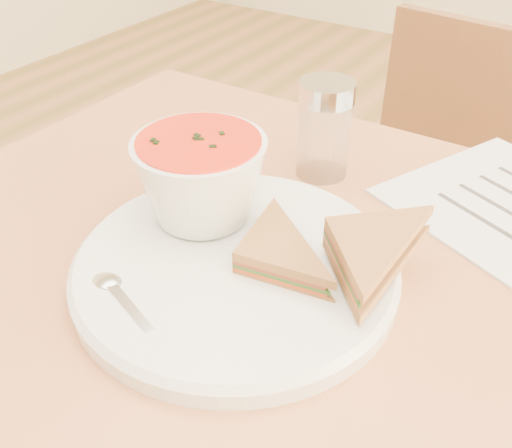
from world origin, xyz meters
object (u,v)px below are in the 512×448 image
Objects in this scene: plate at (235,268)px; soup_bowl at (201,183)px; chair_far at (407,256)px; condiment_shaker at (324,129)px.

plate is 2.35× the size of soup_bowl.
chair_far is at bearing 80.79° from soup_bowl.
condiment_shaker reaches higher than plate.
plate is at bearing -84.76° from condiment_shaker.
chair_far is at bearing 88.06° from plate.
condiment_shaker is at bearing 95.24° from plate.
chair_far reaches higher than plate.
plate is at bearing -29.69° from soup_bowl.
condiment_shaker reaches higher than soup_bowl.
chair_far is 7.11× the size of condiment_shaker.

